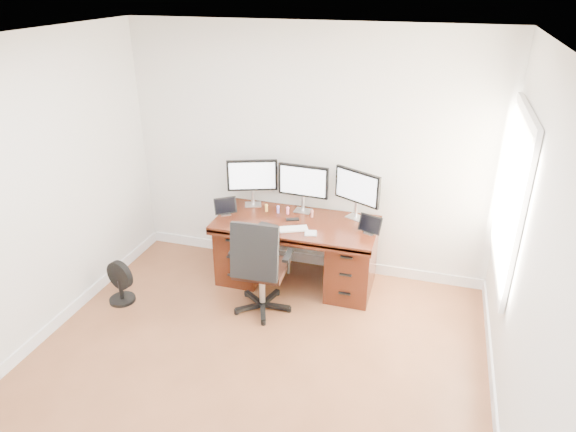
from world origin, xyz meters
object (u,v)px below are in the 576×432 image
(floor_fan, at_px, (120,283))
(monitor_center, at_px, (303,183))
(keyboard, at_px, (294,229))
(desk, at_px, (297,249))
(office_chair, at_px, (261,282))

(floor_fan, bearing_deg, monitor_center, 49.03)
(monitor_center, relative_size, keyboard, 1.91)
(desk, bearing_deg, floor_fan, -151.39)
(floor_fan, height_order, monitor_center, monitor_center)
(office_chair, height_order, monitor_center, monitor_center)
(desk, height_order, floor_fan, desk)
(desk, xyz_separation_m, monitor_center, (-0.00, 0.24, 0.68))
(office_chair, relative_size, keyboard, 3.63)
(monitor_center, height_order, keyboard, monitor_center)
(office_chair, xyz_separation_m, floor_fan, (-1.45, -0.25, -0.12))
(desk, height_order, monitor_center, monitor_center)
(office_chair, bearing_deg, monitor_center, 75.15)
(desk, distance_m, floor_fan, 1.88)
(floor_fan, relative_size, monitor_center, 0.83)
(monitor_center, xyz_separation_m, keyboard, (0.02, -0.46, -0.33))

